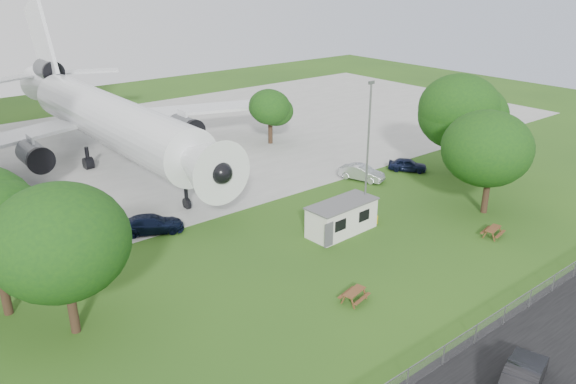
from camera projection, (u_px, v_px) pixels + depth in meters
ground at (346, 283)px, 38.77m from camera, size 160.00×160.00×0.00m
asphalt_strip at (521, 383)px, 29.38m from camera, size 120.00×8.00×0.02m
concrete_apron at (120, 153)px, 66.19m from camera, size 120.00×46.00×0.03m
airliner at (105, 116)px, 61.53m from camera, size 46.36×47.73×17.69m
site_cabin at (342, 217)px, 45.89m from camera, size 6.81×2.99×2.62m
picnic_west at (354, 301)px, 36.68m from camera, size 2.09×1.87×0.76m
picnic_east at (492, 237)px, 45.53m from camera, size 2.06×1.83×0.76m
fence at (464, 350)px, 31.91m from camera, size 58.00×0.04×1.30m
lamp_mast at (367, 156)px, 45.84m from camera, size 0.16×0.16×12.00m
tree_west_small at (62, 244)px, 31.47m from camera, size 7.77×7.77×9.72m
tree_east_front at (492, 151)px, 48.02m from camera, size 7.76×7.76×9.57m
tree_east_back at (467, 114)px, 56.50m from camera, size 8.32×8.32×10.81m
tree_far_apron at (270, 110)px, 68.43m from camera, size 5.30×5.30×6.93m
car_centre_sedan at (523, 377)px, 28.64m from camera, size 5.19×3.09×1.61m
car_ne_hatch at (407, 165)px, 60.15m from camera, size 3.76×4.19×1.38m
car_ne_sedan at (362, 173)px, 57.53m from camera, size 3.08×4.97×1.55m
car_apron_van at (152, 224)px, 46.00m from camera, size 5.57×4.16×1.50m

